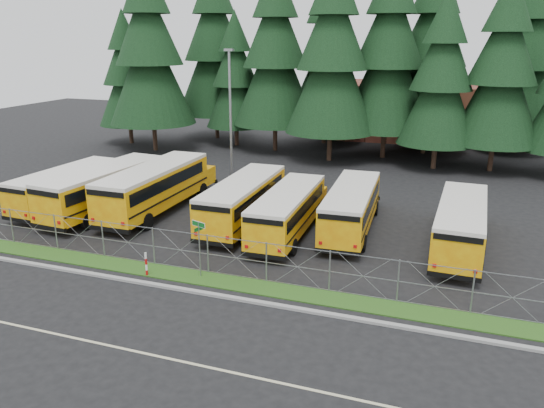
{
  "coord_description": "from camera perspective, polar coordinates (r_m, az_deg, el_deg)",
  "views": [
    {
      "loc": [
        9.74,
        -22.22,
        10.97
      ],
      "look_at": [
        0.52,
        4.0,
        2.19
      ],
      "focal_mm": 35.0,
      "sensor_mm": 36.0,
      "label": 1
    }
  ],
  "objects": [
    {
      "name": "conifer_5",
      "position": [
        50.65,
        12.44,
        15.1
      ],
      "size": [
        8.29,
        8.29,
        18.33
      ],
      "primitive_type": null,
      "color": "black",
      "rests_on": "ground"
    },
    {
      "name": "bus_east",
      "position": [
        29.93,
        19.64,
        -2.27
      ],
      "size": [
        2.8,
        10.45,
        2.72
      ],
      "primitive_type": null,
      "rotation": [
        0.0,
        0.0,
        -0.03
      ],
      "color": "orange",
      "rests_on": "ground"
    },
    {
      "name": "conifer_1",
      "position": [
        54.32,
        -13.05,
        15.33
      ],
      "size": [
        8.4,
        8.4,
        18.58
      ],
      "primitive_type": null,
      "color": "black",
      "rests_on": "ground"
    },
    {
      "name": "brick_building",
      "position": [
        62.84,
        16.04,
        9.57
      ],
      "size": [
        22.0,
        10.0,
        6.0
      ],
      "primitive_type": "cube",
      "color": "brown",
      "rests_on": "ground"
    },
    {
      "name": "conifer_11",
      "position": [
        57.01,
        5.84,
        15.18
      ],
      "size": [
        7.89,
        7.89,
        17.44
      ],
      "primitive_type": null,
      "color": "black",
      "rests_on": "ground"
    },
    {
      "name": "bus_5",
      "position": [
        30.5,
        1.87,
        -0.91
      ],
      "size": [
        2.63,
        10.21,
        2.66
      ],
      "primitive_type": null,
      "rotation": [
        0.0,
        0.0,
        0.02
      ],
      "color": "orange",
      "rests_on": "ground"
    },
    {
      "name": "street_sign",
      "position": [
        25.05,
        -7.85,
        -3.55
      ],
      "size": [
        0.8,
        0.53,
        2.81
      ],
      "color": "gray",
      "rests_on": "ground"
    },
    {
      "name": "bus_2",
      "position": [
        35.3,
        -12.18,
        1.62
      ],
      "size": [
        2.81,
        11.72,
        3.07
      ],
      "primitive_type": null,
      "rotation": [
        0.0,
        0.0,
        -0.0
      ],
      "color": "orange",
      "rests_on": "ground"
    },
    {
      "name": "bus_6",
      "position": [
        31.38,
        8.58,
        -0.53
      ],
      "size": [
        2.94,
        10.42,
        2.7
      ],
      "primitive_type": null,
      "rotation": [
        0.0,
        0.0,
        0.05
      ],
      "color": "orange",
      "rests_on": "ground"
    },
    {
      "name": "conifer_2",
      "position": [
        55.86,
        -3.95,
        13.23
      ],
      "size": [
        6.17,
        6.17,
        13.63
      ],
      "primitive_type": null,
      "color": "black",
      "rests_on": "ground"
    },
    {
      "name": "conifer_13",
      "position": [
        57.29,
        25.76,
        13.78
      ],
      "size": [
        8.04,
        8.04,
        17.78
      ],
      "primitive_type": null,
      "color": "black",
      "rests_on": "ground"
    },
    {
      "name": "chainlink_fence",
      "position": [
        25.39,
        -4.88,
        -5.67
      ],
      "size": [
        44.0,
        0.1,
        2.0
      ],
      "primitive_type": null,
      "color": "gray",
      "rests_on": "ground"
    },
    {
      "name": "conifer_6",
      "position": [
        47.45,
        17.73,
        12.46
      ],
      "size": [
        6.73,
        6.73,
        14.88
      ],
      "primitive_type": null,
      "color": "black",
      "rests_on": "ground"
    },
    {
      "name": "ground",
      "position": [
        26.63,
        -3.94,
        -6.85
      ],
      "size": [
        120.0,
        120.0,
        0.0
      ],
      "primitive_type": "plane",
      "color": "black",
      "rests_on": "ground"
    },
    {
      "name": "conifer_4",
      "position": [
        48.61,
        6.49,
        15.17
      ],
      "size": [
        8.2,
        8.2,
        18.13
      ],
      "primitive_type": null,
      "color": "black",
      "rests_on": "ground"
    },
    {
      "name": "conifer_7",
      "position": [
        48.11,
        23.46,
        12.67
      ],
      "size": [
        7.29,
        7.29,
        16.12
      ],
      "primitive_type": null,
      "color": "black",
      "rests_on": "ground"
    },
    {
      "name": "conifer_10",
      "position": [
        60.08,
        -6.18,
        15.99
      ],
      "size": [
        8.55,
        8.55,
        18.91
      ],
      "primitive_type": null,
      "color": "black",
      "rests_on": "ground"
    },
    {
      "name": "conifer_3",
      "position": [
        52.92,
        0.35,
        15.43
      ],
      "size": [
        8.17,
        8.17,
        18.06
      ],
      "primitive_type": null,
      "color": "black",
      "rests_on": "ground"
    },
    {
      "name": "conifer_12",
      "position": [
        53.65,
        16.74,
        14.97
      ],
      "size": [
        8.36,
        8.36,
        18.48
      ],
      "primitive_type": null,
      "color": "black",
      "rests_on": "ground"
    },
    {
      "name": "striped_bollard",
      "position": [
        26.16,
        -13.38,
        -6.34
      ],
      "size": [
        0.11,
        0.11,
        1.2
      ],
      "primitive_type": "cylinder",
      "color": "#B20C0C",
      "rests_on": "ground"
    },
    {
      "name": "bus_1",
      "position": [
        36.14,
        -17.22,
        1.51
      ],
      "size": [
        3.66,
        11.54,
        2.98
      ],
      "primitive_type": null,
      "rotation": [
        0.0,
        0.0,
        -0.09
      ],
      "color": "orange",
      "rests_on": "ground"
    },
    {
      "name": "light_standard",
      "position": [
        41.69,
        -4.49,
        9.94
      ],
      "size": [
        0.7,
        0.35,
        10.14
      ],
      "color": "gray",
      "rests_on": "ground"
    },
    {
      "name": "curb",
      "position": [
        24.07,
        -6.88,
        -9.57
      ],
      "size": [
        50.0,
        0.25,
        0.12
      ],
      "primitive_type": "cube",
      "color": "gray",
      "rests_on": "ground"
    },
    {
      "name": "conifer_0",
      "position": [
        58.87,
        -15.38,
        12.96
      ],
      "size": [
        6.24,
        6.24,
        13.8
      ],
      "primitive_type": null,
      "color": "black",
      "rests_on": "ground"
    },
    {
      "name": "road_lane_line",
      "position": [
        20.43,
        -13.13,
        -15.46
      ],
      "size": [
        50.0,
        0.12,
        0.01
      ],
      "primitive_type": "cube",
      "color": "beige",
      "rests_on": "ground"
    },
    {
      "name": "bus_0",
      "position": [
        38.11,
        -20.94,
        1.66
      ],
      "size": [
        2.91,
        10.09,
        2.62
      ],
      "primitive_type": null,
      "rotation": [
        0.0,
        0.0,
        -0.06
      ],
      "color": "orange",
      "rests_on": "ground"
    },
    {
      "name": "grass_verge",
      "position": [
        25.21,
        -5.47,
        -8.28
      ],
      "size": [
        50.0,
        1.4,
        0.06
      ],
      "primitive_type": "cube",
      "color": "#1B4012",
      "rests_on": "ground"
    },
    {
      "name": "bus_4",
      "position": [
        32.3,
        -2.89,
        0.27
      ],
      "size": [
        2.67,
        10.73,
        2.8
      ],
      "primitive_type": null,
      "rotation": [
        0.0,
        0.0,
        0.01
      ],
      "color": "orange",
      "rests_on": "ground"
    }
  ]
}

